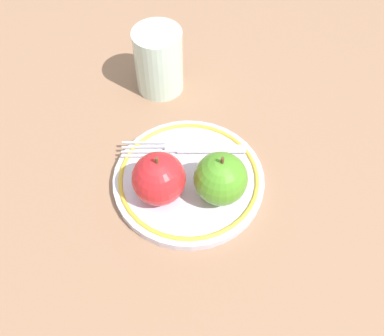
{
  "coord_description": "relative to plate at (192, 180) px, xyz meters",
  "views": [
    {
      "loc": [
        -0.11,
        0.3,
        0.47
      ],
      "look_at": [
        -0.0,
        0.01,
        0.03
      ],
      "focal_mm": 40.0,
      "sensor_mm": 36.0,
      "label": 1
    }
  ],
  "objects": [
    {
      "name": "ground_plane",
      "position": [
        0.0,
        -0.01,
        -0.01
      ],
      "size": [
        2.0,
        2.0,
        0.0
      ],
      "primitive_type": "plane",
      "color": "#956D52"
    },
    {
      "name": "plate",
      "position": [
        0.0,
        0.0,
        0.0
      ],
      "size": [
        0.2,
        0.2,
        0.01
      ],
      "color": "silver",
      "rests_on": "ground_plane"
    },
    {
      "name": "apple_red_whole",
      "position": [
        0.03,
        0.04,
        0.04
      ],
      "size": [
        0.07,
        0.07,
        0.07
      ],
      "color": "red",
      "rests_on": "plate"
    },
    {
      "name": "apple_second_whole",
      "position": [
        -0.04,
        0.01,
        0.04
      ],
      "size": [
        0.07,
        0.07,
        0.07
      ],
      "color": "#509826",
      "rests_on": "plate"
    },
    {
      "name": "fork",
      "position": [
        0.02,
        -0.04,
        0.01
      ],
      "size": [
        0.16,
        0.08,
        0.0
      ],
      "rotation": [
        0.0,
        0.0,
        0.36
      ],
      "color": "silver",
      "rests_on": "plate"
    },
    {
      "name": "drinking_glass",
      "position": [
        0.11,
        -0.16,
        0.04
      ],
      "size": [
        0.07,
        0.07,
        0.1
      ],
      "primitive_type": "cylinder",
      "color": "silver",
      "rests_on": "ground_plane"
    }
  ]
}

